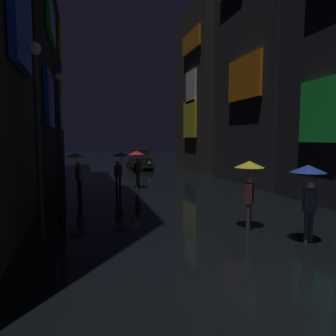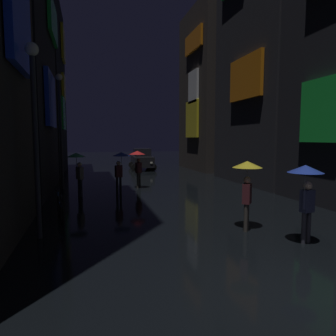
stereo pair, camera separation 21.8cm
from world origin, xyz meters
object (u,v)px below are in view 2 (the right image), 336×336
at_px(pedestrian_far_right_blue, 120,161).
at_px(bicycle_parked_at_storefront, 60,208).
at_px(pedestrian_foreground_right_green, 77,162).
at_px(pedestrian_foreground_left_red, 138,159).
at_px(streetlamp_left_far, 60,119).
at_px(pedestrian_midstreet_left_blue, 306,182).
at_px(pedestrian_near_crossing_yellow, 247,176).
at_px(car_distant, 142,159).
at_px(streetlamp_left_near, 35,118).

distance_m(pedestrian_far_right_blue, bicycle_parked_at_storefront, 5.26).
distance_m(pedestrian_foreground_right_green, pedestrian_foreground_left_red, 3.62).
bearing_deg(bicycle_parked_at_storefront, streetlamp_left_far, 93.45).
xyz_separation_m(pedestrian_foreground_left_red, streetlamp_left_far, (-4.10, 0.78, 2.19)).
bearing_deg(pedestrian_midstreet_left_blue, pedestrian_foreground_left_red, 105.22).
relative_size(pedestrian_foreground_right_green, pedestrian_near_crossing_yellow, 1.00).
bearing_deg(car_distant, bicycle_parked_at_storefront, -109.90).
relative_size(pedestrian_near_crossing_yellow, bicycle_parked_at_storefront, 1.18).
relative_size(car_distant, streetlamp_left_far, 0.67).
xyz_separation_m(pedestrian_far_right_blue, streetlamp_left_near, (-2.98, -6.37, 1.69)).
xyz_separation_m(streetlamp_left_near, streetlamp_left_far, (0.00, 8.57, 0.50)).
bearing_deg(pedestrian_midstreet_left_blue, streetlamp_left_near, 161.00).
height_order(pedestrian_foreground_right_green, pedestrian_midstreet_left_blue, same).
distance_m(pedestrian_midstreet_left_blue, pedestrian_foreground_left_red, 10.52).
bearing_deg(car_distant, pedestrian_far_right_blue, -105.43).
bearing_deg(pedestrian_near_crossing_yellow, pedestrian_far_right_blue, 112.94).
bearing_deg(streetlamp_left_near, pedestrian_foreground_left_red, 62.22).
bearing_deg(pedestrian_foreground_left_red, pedestrian_foreground_right_green, -152.52).
relative_size(pedestrian_foreground_right_green, streetlamp_left_near, 0.40).
height_order(streetlamp_left_near, streetlamp_left_far, streetlamp_left_far).
bearing_deg(pedestrian_near_crossing_yellow, pedestrian_foreground_left_red, 102.61).
height_order(bicycle_parked_at_storefront, streetlamp_left_far, streetlamp_left_far).
bearing_deg(pedestrian_near_crossing_yellow, bicycle_parked_at_storefront, 153.55).
distance_m(pedestrian_far_right_blue, pedestrian_midstreet_left_blue, 9.56).
bearing_deg(car_distant, streetlamp_left_far, -123.37).
relative_size(pedestrian_midstreet_left_blue, bicycle_parked_at_storefront, 1.18).
distance_m(pedestrian_midstreet_left_blue, streetlamp_left_near, 7.45).
bearing_deg(streetlamp_left_near, bicycle_parked_at_storefront, 78.62).
distance_m(pedestrian_far_right_blue, pedestrian_near_crossing_yellow, 7.82).
bearing_deg(pedestrian_far_right_blue, pedestrian_foreground_left_red, 51.70).
relative_size(pedestrian_foreground_right_green, pedestrian_foreground_left_red, 1.00).
distance_m(pedestrian_midstreet_left_blue, car_distant, 20.34).
relative_size(pedestrian_foreground_right_green, bicycle_parked_at_storefront, 1.18).
xyz_separation_m(pedestrian_near_crossing_yellow, streetlamp_left_far, (-6.03, 9.40, 2.19)).
bearing_deg(pedestrian_foreground_right_green, bicycle_parked_at_storefront, -96.82).
distance_m(bicycle_parked_at_storefront, streetlamp_left_far, 7.47).
xyz_separation_m(pedestrian_far_right_blue, bicycle_parked_at_storefront, (-2.59, -4.40, -1.28)).
bearing_deg(pedestrian_foreground_left_red, pedestrian_far_right_blue, -128.30).
height_order(pedestrian_midstreet_left_blue, pedestrian_foreground_left_red, same).
xyz_separation_m(pedestrian_foreground_left_red, bicycle_parked_at_storefront, (-3.70, -5.81, -1.28)).
bearing_deg(streetlamp_left_far, pedestrian_foreground_right_green, -69.99).
xyz_separation_m(car_distant, streetlamp_left_near, (-6.18, -17.95, 2.43)).
relative_size(pedestrian_far_right_blue, streetlamp_left_near, 0.40).
xyz_separation_m(pedestrian_foreground_left_red, streetlamp_left_near, (-4.10, -7.79, 1.69)).
distance_m(pedestrian_far_right_blue, car_distant, 12.04).
xyz_separation_m(pedestrian_foreground_left_red, car_distant, (2.08, 10.16, -0.74)).
height_order(pedestrian_foreground_left_red, streetlamp_left_far, streetlamp_left_far).
xyz_separation_m(car_distant, streetlamp_left_far, (-6.18, -9.38, 2.93)).
height_order(pedestrian_foreground_left_red, streetlamp_left_near, streetlamp_left_near).
height_order(bicycle_parked_at_storefront, streetlamp_left_near, streetlamp_left_near).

